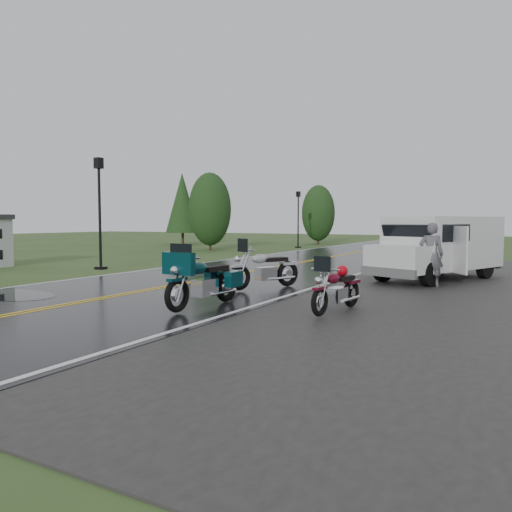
# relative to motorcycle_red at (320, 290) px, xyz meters

# --- Properties ---
(ground) EXTENTS (120.00, 120.00, 0.00)m
(ground) POSITION_rel_motorcycle_red_xyz_m (-5.57, 0.47, -0.58)
(ground) COLOR #2D471E
(ground) RESTS_ON ground
(road) EXTENTS (8.00, 100.00, 0.04)m
(road) POSITION_rel_motorcycle_red_xyz_m (-5.57, 10.47, -0.56)
(road) COLOR black
(road) RESTS_ON ground
(motorcycle_red) EXTENTS (0.95, 2.04, 1.16)m
(motorcycle_red) POSITION_rel_motorcycle_red_xyz_m (0.00, 0.00, 0.00)
(motorcycle_red) COLOR #55091A
(motorcycle_red) RESTS_ON ground
(motorcycle_teal) EXTENTS (0.98, 2.43, 1.41)m
(motorcycle_teal) POSITION_rel_motorcycle_red_xyz_m (-2.69, -1.02, 0.13)
(motorcycle_teal) COLOR #042F34
(motorcycle_teal) RESTS_ON ground
(motorcycle_silver) EXTENTS (1.73, 2.47, 1.38)m
(motorcycle_silver) POSITION_rel_motorcycle_red_xyz_m (-3.22, 2.36, 0.11)
(motorcycle_silver) COLOR #A4A5AB
(motorcycle_silver) RESTS_ON ground
(van_white) EXTENTS (3.92, 5.74, 2.11)m
(van_white) POSITION_rel_motorcycle_red_xyz_m (-0.45, 6.54, 0.48)
(van_white) COLOR silver
(van_white) RESTS_ON ground
(person_at_van) EXTENTS (0.70, 0.48, 1.86)m
(person_at_van) POSITION_rel_motorcycle_red_xyz_m (1.08, 5.97, 0.35)
(person_at_van) COLOR #4F4E54
(person_at_van) RESTS_ON ground
(lamp_post_near_left) EXTENTS (0.38, 0.38, 4.46)m
(lamp_post_near_left) POSITION_rel_motorcycle_red_xyz_m (-11.42, 5.35, 1.65)
(lamp_post_near_left) COLOR black
(lamp_post_near_left) RESTS_ON ground
(lamp_post_far_left) EXTENTS (0.35, 0.35, 4.09)m
(lamp_post_far_left) POSITION_rel_motorcycle_red_xyz_m (-11.06, 23.88, 1.47)
(lamp_post_far_left) COLOR black
(lamp_post_far_left) RESTS_ON ground
(tree_left_mid) EXTENTS (2.80, 2.80, 4.37)m
(tree_left_mid) POSITION_rel_motorcycle_red_xyz_m (-14.97, 18.40, 1.60)
(tree_left_mid) COLOR #1E3D19
(tree_left_mid) RESTS_ON ground
(tree_left_far) EXTENTS (2.70, 2.70, 4.16)m
(tree_left_far) POSITION_rel_motorcycle_red_xyz_m (-11.67, 29.31, 1.50)
(tree_left_far) COLOR #1E3D19
(tree_left_far) RESTS_ON ground
(pine_left_far) EXTENTS (2.72, 2.72, 5.66)m
(pine_left_far) POSITION_rel_motorcycle_red_xyz_m (-21.03, 23.43, 2.25)
(pine_left_far) COLOR #1E3D19
(pine_left_far) RESTS_ON ground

